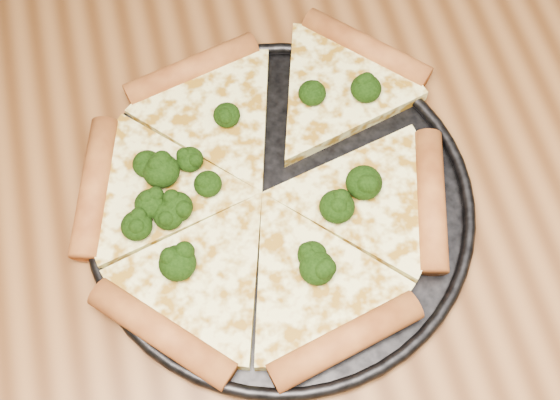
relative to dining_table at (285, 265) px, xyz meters
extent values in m
plane|color=brown|center=(0.00, 0.00, -0.66)|extent=(4.00, 4.00, 0.00)
cube|color=brown|center=(0.00, 0.00, 0.07)|extent=(1.20, 0.90, 0.04)
cube|color=brown|center=(0.54, 0.39, -0.30)|extent=(0.06, 0.06, 0.71)
cylinder|color=black|center=(0.00, 0.02, 0.09)|extent=(0.35, 0.35, 0.01)
torus|color=black|center=(0.00, 0.02, 0.10)|extent=(0.36, 0.36, 0.01)
cylinder|color=#BC682F|center=(0.13, 0.17, 0.11)|extent=(0.11, 0.12, 0.03)
cylinder|color=#BC682F|center=(-0.05, 0.18, 0.11)|extent=(0.14, 0.06, 0.03)
cylinder|color=#BC682F|center=(-0.16, 0.08, 0.11)|extent=(0.06, 0.14, 0.03)
cylinder|color=#BC682F|center=(-0.13, -0.07, 0.11)|extent=(0.11, 0.12, 0.03)
cylinder|color=#BC682F|center=(0.02, -0.12, 0.11)|extent=(0.14, 0.06, 0.03)
cylinder|color=#BC682F|center=(0.13, -0.01, 0.11)|extent=(0.06, 0.14, 0.03)
ellipsoid|color=black|center=(-0.09, 0.03, 0.12)|extent=(0.03, 0.03, 0.02)
ellipsoid|color=black|center=(-0.13, 0.02, 0.12)|extent=(0.03, 0.03, 0.02)
ellipsoid|color=black|center=(-0.03, 0.12, 0.12)|extent=(0.03, 0.03, 0.02)
ellipsoid|color=black|center=(-0.11, 0.08, 0.12)|extent=(0.03, 0.03, 0.02)
ellipsoid|color=black|center=(-0.10, -0.02, 0.12)|extent=(0.03, 0.03, 0.02)
ellipsoid|color=black|center=(0.02, -0.05, 0.12)|extent=(0.03, 0.03, 0.02)
ellipsoid|color=black|center=(0.05, 0.00, 0.12)|extent=(0.03, 0.03, 0.02)
ellipsoid|color=black|center=(0.11, 0.11, 0.12)|extent=(0.03, 0.03, 0.02)
ellipsoid|color=black|center=(-0.10, 0.07, 0.12)|extent=(0.03, 0.03, 0.03)
ellipsoid|color=black|center=(-0.10, 0.03, 0.12)|extent=(0.03, 0.03, 0.02)
ellipsoid|color=black|center=(0.08, 0.02, 0.12)|extent=(0.03, 0.03, 0.03)
ellipsoid|color=black|center=(0.01, -0.04, 0.12)|extent=(0.03, 0.03, 0.02)
ellipsoid|color=black|center=(-0.11, 0.04, 0.12)|extent=(0.03, 0.03, 0.02)
ellipsoid|color=black|center=(0.06, 0.12, 0.12)|extent=(0.03, 0.03, 0.02)
ellipsoid|color=black|center=(-0.07, 0.08, 0.12)|extent=(0.03, 0.03, 0.02)
ellipsoid|color=black|center=(-0.06, 0.05, 0.12)|extent=(0.03, 0.03, 0.02)
camera|label=1|loc=(-0.07, -0.25, 0.71)|focal=46.76mm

